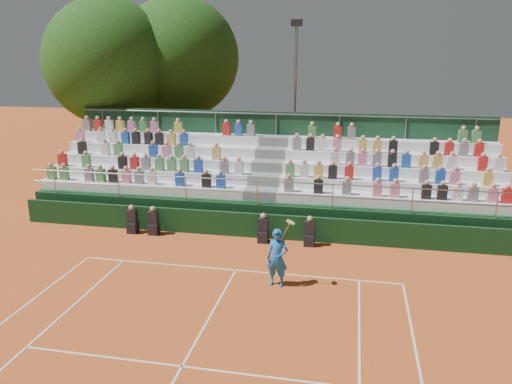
% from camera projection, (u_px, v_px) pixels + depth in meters
% --- Properties ---
extents(ground, '(90.00, 90.00, 0.00)m').
position_uv_depth(ground, '(236.00, 270.00, 16.95)').
color(ground, '#C95621').
rests_on(ground, ground).
extents(courtside_wall, '(20.00, 0.15, 1.00)m').
position_uv_depth(courtside_wall, '(255.00, 225.00, 19.84)').
color(courtside_wall, black).
rests_on(courtside_wall, ground).
extents(line_officials, '(7.63, 0.40, 1.19)m').
position_uv_depth(line_officials, '(213.00, 227.00, 19.72)').
color(line_officials, black).
rests_on(line_officials, ground).
extents(grandstand, '(20.00, 5.20, 4.40)m').
position_uv_depth(grandstand, '(268.00, 190.00, 22.73)').
color(grandstand, black).
rests_on(grandstand, ground).
extents(tennis_player, '(0.89, 0.52, 2.22)m').
position_uv_depth(tennis_player, '(277.00, 258.00, 15.62)').
color(tennis_player, blue).
rests_on(tennis_player, ground).
extents(tree_west, '(6.98, 6.98, 10.10)m').
position_uv_depth(tree_west, '(108.00, 62.00, 27.67)').
color(tree_west, '#3B2615').
rests_on(tree_west, ground).
extents(tree_east, '(7.11, 7.11, 10.34)m').
position_uv_depth(tree_east, '(179.00, 58.00, 29.47)').
color(tree_east, '#3B2615').
rests_on(tree_east, ground).
extents(floodlight_mast, '(0.60, 0.25, 8.82)m').
position_uv_depth(floodlight_mast, '(295.00, 91.00, 27.41)').
color(floodlight_mast, gray).
rests_on(floodlight_mast, ground).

